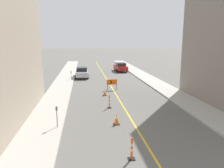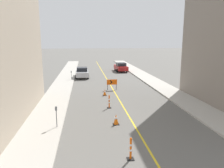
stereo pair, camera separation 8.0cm
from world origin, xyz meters
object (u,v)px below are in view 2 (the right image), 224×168
(delineator_post_rear, at_px, (109,102))
(traffic_cone_third, at_px, (105,92))
(parking_meter_far_curb, at_px, (71,73))
(arrow_barricade_primary, at_px, (112,82))
(parked_car_curb_near, at_px, (82,72))
(parked_car_curb_mid, at_px, (121,67))
(traffic_cone_second, at_px, (116,119))
(parking_meter_near_curb, at_px, (56,112))
(delineator_post_front, at_px, (131,150))

(delineator_post_rear, bearing_deg, traffic_cone_third, 89.66)
(traffic_cone_third, relative_size, parking_meter_far_curb, 0.52)
(arrow_barricade_primary, relative_size, parked_car_curb_near, 0.28)
(arrow_barricade_primary, height_order, parked_car_curb_mid, parked_car_curb_mid)
(traffic_cone_third, xyz_separation_m, delineator_post_rear, (-0.03, -4.27, 0.16))
(traffic_cone_second, xyz_separation_m, parking_meter_near_curb, (-3.87, -0.27, 0.75))
(parking_meter_far_curb, bearing_deg, delineator_post_front, -79.59)
(delineator_post_rear, height_order, parking_meter_near_curb, parking_meter_near_curb)
(delineator_post_rear, distance_m, arrow_barricade_primary, 6.81)
(arrow_barricade_primary, xyz_separation_m, parking_meter_near_curb, (-4.92, -10.66, 0.24))
(traffic_cone_second, bearing_deg, parked_car_curb_near, 97.09)
(traffic_cone_third, relative_size, arrow_barricade_primary, 0.54)
(traffic_cone_second, bearing_deg, delineator_post_front, -89.34)
(traffic_cone_third, xyz_separation_m, arrow_barricade_primary, (1.06, 2.45, 0.54))
(traffic_cone_third, bearing_deg, arrow_barricade_primary, 66.52)
(arrow_barricade_primary, distance_m, parking_meter_far_curb, 8.16)
(traffic_cone_third, height_order, parking_meter_far_curb, parking_meter_far_curb)
(traffic_cone_second, height_order, traffic_cone_third, traffic_cone_second)
(parking_meter_near_curb, relative_size, parking_meter_far_curb, 1.10)
(delineator_post_front, distance_m, arrow_barricade_primary, 14.88)
(parked_car_curb_near, relative_size, parking_meter_far_curb, 3.48)
(traffic_cone_third, distance_m, parking_meter_near_curb, 9.11)
(parked_car_curb_near, xyz_separation_m, parking_meter_far_curb, (-1.48, -2.33, 0.23))
(delineator_post_rear, relative_size, parking_meter_far_curb, 0.90)
(delineator_post_front, height_order, parking_meter_near_curb, parking_meter_near_curb)
(arrow_barricade_primary, bearing_deg, parked_car_curb_near, 109.64)
(traffic_cone_second, distance_m, arrow_barricade_primary, 10.45)
(delineator_post_rear, relative_size, parked_car_curb_mid, 0.26)
(parked_car_curb_near, bearing_deg, parked_car_curb_mid, 39.40)
(delineator_post_front, relative_size, parked_car_curb_mid, 0.25)
(delineator_post_rear, bearing_deg, delineator_post_front, -89.32)
(parked_car_curb_near, height_order, parking_meter_near_curb, parked_car_curb_near)
(delineator_post_rear, height_order, parking_meter_far_curb, parking_meter_far_curb)
(parking_meter_near_curb, xyz_separation_m, parking_meter_far_curb, (0.00, 17.18, -0.08))
(parking_meter_near_curb, height_order, parking_meter_far_curb, parking_meter_near_curb)
(parking_meter_near_curb, bearing_deg, parking_meter_far_curb, 90.00)
(traffic_cone_second, distance_m, parking_meter_far_curb, 17.35)
(delineator_post_front, bearing_deg, parking_meter_near_curb, 133.15)
(parked_car_curb_near, distance_m, parked_car_curb_mid, 9.10)
(parked_car_curb_mid, xyz_separation_m, parking_meter_far_curb, (-8.43, -8.21, 0.23))
(delineator_post_front, bearing_deg, arrow_barricade_primary, 86.18)
(arrow_barricade_primary, relative_size, parking_meter_far_curb, 0.97)
(arrow_barricade_primary, height_order, parking_meter_near_curb, parking_meter_near_curb)
(parked_car_curb_near, xyz_separation_m, parked_car_curb_mid, (6.95, 5.88, 0.00))
(traffic_cone_third, height_order, parked_car_curb_mid, parked_car_curb_mid)
(traffic_cone_second, relative_size, arrow_barricade_primary, 0.60)
(traffic_cone_second, relative_size, parking_meter_near_curb, 0.53)
(traffic_cone_second, relative_size, parking_meter_far_curb, 0.58)
(parked_car_curb_near, height_order, parked_car_curb_mid, same)
(traffic_cone_third, bearing_deg, parking_meter_near_curb, -115.14)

